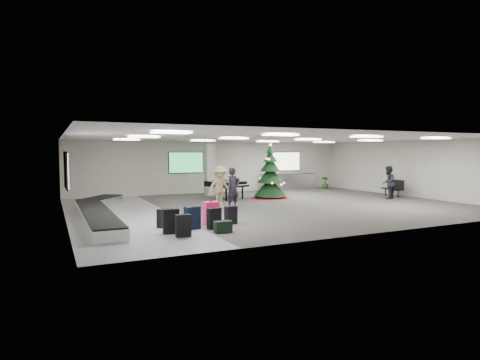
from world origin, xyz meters
name	(u,v)px	position (x,y,z in m)	size (l,w,h in m)	color
ground	(272,206)	(0.00, 0.00, 0.00)	(18.00, 18.00, 0.00)	#383532
room_envelope	(259,156)	(-0.38, 0.67, 2.33)	(18.02, 14.02, 3.21)	#A09D92
baggage_carousel	(98,212)	(-7.84, -0.08, 0.21)	(2.28, 9.71, 0.43)	silver
service_counter	(287,181)	(5.00, 6.65, 0.55)	(4.05, 0.65, 1.08)	silver
suitcase_0	(171,221)	(-6.12, -4.27, 0.39)	(0.54, 0.35, 0.80)	black
suitcase_1	(214,218)	(-4.63, -4.15, 0.35)	(0.48, 0.30, 0.71)	black
pink_suitcase	(211,213)	(-4.45, -3.42, 0.41)	(0.55, 0.36, 0.83)	#E51D5E
suitcase_3	(231,215)	(-3.76, -3.58, 0.32)	(0.46, 0.32, 0.65)	black
navy_suitcase	(192,218)	(-5.30, -3.91, 0.38)	(0.54, 0.38, 0.77)	black
suitcase_5	(183,226)	(-5.93, -4.92, 0.34)	(0.47, 0.29, 0.69)	black
green_duffel	(223,227)	(-4.60, -4.84, 0.18)	(0.55, 0.29, 0.38)	black
suitcase_7	(230,216)	(-3.72, -3.44, 0.28)	(0.43, 0.32, 0.57)	black
suitcase_8	(164,218)	(-6.07, -3.21, 0.32)	(0.49, 0.38, 0.65)	black
christmas_tree	(270,179)	(1.49, 2.81, 1.05)	(2.16, 2.16, 3.08)	maroon
grand_piano	(226,184)	(-0.89, 3.43, 0.81)	(2.09, 2.37, 1.13)	black
bench	(393,187)	(8.20, 0.44, 0.55)	(0.86, 1.61, 0.97)	black
traveler_a	(233,189)	(-2.19, -0.33, 0.93)	(0.68, 0.44, 1.86)	black
traveler_b	(220,187)	(-2.51, 0.41, 0.95)	(1.23, 0.71, 1.90)	#9A875F
traveler_bench	(388,182)	(6.99, -0.36, 0.90)	(0.87, 0.68, 1.79)	black
potted_plant_left	(264,185)	(2.94, 6.11, 0.42)	(0.46, 0.37, 0.84)	#123813
potted_plant_right	(325,183)	(7.71, 6.03, 0.42)	(0.47, 0.47, 0.83)	#123813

